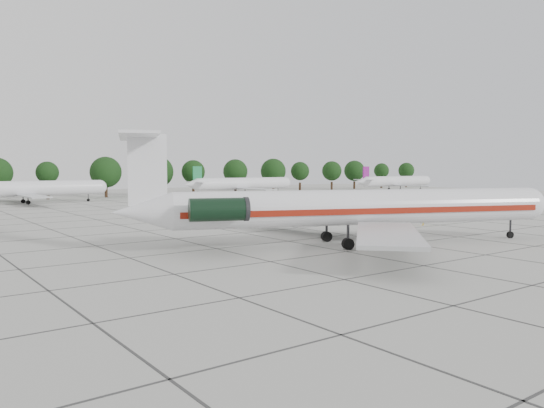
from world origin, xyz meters
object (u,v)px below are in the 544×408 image
(ground_crew, at_px, (423,217))
(bg_airliner_e, at_px, (396,181))
(main_airliner, at_px, (343,207))
(bg_airliner_c, at_px, (30,189))
(bg_airliner_d, at_px, (243,184))

(ground_crew, xyz_separation_m, bg_airliner_e, (71.70, 64.97, 1.91))
(main_airliner, xyz_separation_m, bg_airliner_c, (-10.49, 77.14, -0.59))
(ground_crew, distance_m, bg_airliner_e, 96.77)
(bg_airliner_d, distance_m, bg_airliner_e, 50.82)
(bg_airliner_e, bearing_deg, bg_airliner_c, 176.64)
(main_airliner, relative_size, bg_airliner_e, 1.45)
(main_airliner, xyz_separation_m, bg_airliner_d, (41.18, 79.29, -0.59))
(ground_crew, xyz_separation_m, bg_airliner_c, (-30.14, 70.95, 1.91))
(main_airliner, height_order, bg_airliner_e, main_airliner)
(bg_airliner_c, xyz_separation_m, bg_airliner_d, (51.67, 2.15, 0.00))
(bg_airliner_c, height_order, bg_airliner_e, same)
(bg_airliner_d, height_order, bg_airliner_e, same)
(main_airliner, relative_size, ground_crew, 20.42)
(bg_airliner_e, bearing_deg, bg_airliner_d, 170.80)
(main_airliner, xyz_separation_m, ground_crew, (19.65, 6.19, -2.50))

